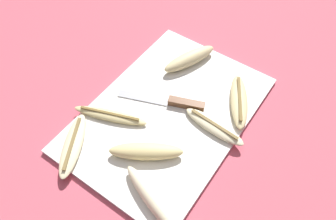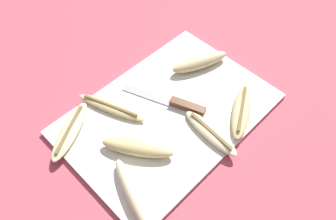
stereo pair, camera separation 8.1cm
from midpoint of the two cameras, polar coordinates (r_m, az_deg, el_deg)
ground_plane at (r=0.83m, az=-2.79°, el=-1.09°), size 4.00×4.00×0.00m
cutting_board at (r=0.82m, az=-2.81°, el=-0.85°), size 0.51×0.36×0.01m
knife at (r=0.83m, az=-1.16°, el=1.16°), size 0.10×0.22×0.02m
banana_ripe_center at (r=0.91m, az=1.21°, el=8.79°), size 0.17×0.10×0.04m
banana_golden_short at (r=0.74m, az=-6.97°, el=-7.38°), size 0.13×0.16×0.03m
banana_pale_long at (r=0.79m, az=5.11°, el=-3.05°), size 0.05×0.17×0.02m
banana_cream_curved at (r=0.80m, az=-19.06°, el=-5.97°), size 0.17×0.12×0.02m
banana_bright_far at (r=0.70m, az=-6.12°, el=-15.55°), size 0.09×0.19×0.03m
banana_mellow_near at (r=0.84m, az=9.57°, el=1.41°), size 0.17×0.12×0.02m
banana_spotted_left at (r=0.82m, az=-12.85°, el=-1.12°), size 0.10×0.19×0.02m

